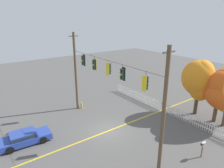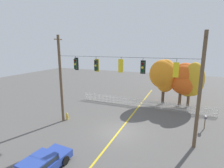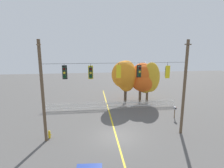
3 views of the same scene
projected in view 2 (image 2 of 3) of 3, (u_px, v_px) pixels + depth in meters
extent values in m
plane|color=#565451|center=(119.00, 132.00, 16.60)|extent=(80.00, 80.00, 0.00)
cube|color=gold|center=(119.00, 132.00, 16.60)|extent=(0.16, 36.00, 0.01)
cylinder|color=brown|center=(61.00, 80.00, 18.12)|extent=(0.28, 0.28, 9.24)
cylinder|color=brown|center=(200.00, 93.00, 13.12)|extent=(0.28, 0.28, 9.24)
cube|color=brown|center=(58.00, 39.00, 17.24)|extent=(0.10, 1.10, 0.10)
cube|color=brown|center=(206.00, 36.00, 12.23)|extent=(0.10, 1.10, 0.10)
cylinder|color=black|center=(119.00, 57.00, 15.08)|extent=(12.98, 0.02, 0.02)
cylinder|color=black|center=(76.00, 57.00, 16.86)|extent=(0.03, 0.03, 0.27)
cube|color=black|center=(77.00, 64.00, 17.11)|extent=(0.43, 0.02, 1.24)
cube|color=#1E3323|center=(76.00, 64.00, 16.99)|extent=(0.30, 0.24, 1.00)
cylinder|color=#410706|center=(75.00, 61.00, 16.80)|extent=(0.20, 0.03, 0.20)
cube|color=#1E3323|center=(75.00, 60.00, 16.74)|extent=(0.22, 0.12, 0.06)
cylinder|color=yellow|center=(75.00, 64.00, 16.87)|extent=(0.20, 0.03, 0.20)
cube|color=#1E3323|center=(75.00, 63.00, 16.81)|extent=(0.22, 0.12, 0.06)
cylinder|color=#073513|center=(75.00, 67.00, 16.94)|extent=(0.20, 0.03, 0.20)
cube|color=#1E3323|center=(75.00, 66.00, 16.88)|extent=(0.22, 0.12, 0.06)
cylinder|color=black|center=(96.00, 58.00, 16.00)|extent=(0.03, 0.03, 0.33)
cube|color=yellow|center=(97.00, 65.00, 16.26)|extent=(0.43, 0.02, 1.22)
cube|color=#1E3323|center=(96.00, 65.00, 16.14)|extent=(0.30, 0.24, 0.98)
cylinder|color=#410706|center=(95.00, 62.00, 15.95)|extent=(0.20, 0.03, 0.20)
cube|color=#1E3323|center=(95.00, 61.00, 15.88)|extent=(0.22, 0.12, 0.06)
cylinder|color=yellow|center=(96.00, 66.00, 16.02)|extent=(0.20, 0.03, 0.20)
cube|color=#1E3323|center=(95.00, 64.00, 15.95)|extent=(0.22, 0.12, 0.06)
cylinder|color=#073513|center=(96.00, 69.00, 16.09)|extent=(0.20, 0.03, 0.20)
cube|color=#1E3323|center=(95.00, 68.00, 16.02)|extent=(0.22, 0.12, 0.06)
cylinder|color=black|center=(121.00, 59.00, 15.04)|extent=(0.03, 0.03, 0.27)
cube|color=yellow|center=(121.00, 66.00, 15.06)|extent=(0.43, 0.02, 1.18)
cube|color=#1E3323|center=(121.00, 66.00, 15.17)|extent=(0.30, 0.24, 0.95)
cylinder|color=#410706|center=(122.00, 62.00, 15.23)|extent=(0.20, 0.03, 0.20)
cube|color=#1E3323|center=(122.00, 61.00, 15.24)|extent=(0.22, 0.12, 0.06)
cylinder|color=yellow|center=(122.00, 66.00, 15.30)|extent=(0.20, 0.03, 0.20)
cube|color=#1E3323|center=(122.00, 64.00, 15.31)|extent=(0.22, 0.12, 0.06)
cylinder|color=#073513|center=(122.00, 69.00, 15.36)|extent=(0.20, 0.03, 0.20)
cube|color=#1E3323|center=(122.00, 68.00, 15.38)|extent=(0.22, 0.12, 0.06)
cylinder|color=black|center=(143.00, 60.00, 14.32)|extent=(0.03, 0.03, 0.34)
cube|color=black|center=(143.00, 67.00, 14.57)|extent=(0.43, 0.02, 1.14)
cube|color=#1E3323|center=(143.00, 67.00, 14.45)|extent=(0.30, 0.24, 0.92)
cylinder|color=#410706|center=(142.00, 64.00, 14.26)|extent=(0.20, 0.03, 0.20)
cube|color=#1E3323|center=(142.00, 62.00, 14.20)|extent=(0.22, 0.12, 0.06)
cylinder|color=yellow|center=(142.00, 67.00, 14.33)|extent=(0.20, 0.03, 0.20)
cube|color=#1E3323|center=(142.00, 66.00, 14.26)|extent=(0.22, 0.12, 0.06)
cylinder|color=#073513|center=(142.00, 71.00, 14.39)|extent=(0.20, 0.03, 0.20)
cube|color=#1E3323|center=(142.00, 70.00, 14.33)|extent=(0.22, 0.12, 0.06)
cylinder|color=black|center=(177.00, 61.00, 13.31)|extent=(0.03, 0.03, 0.40)
cube|color=yellow|center=(176.00, 70.00, 13.34)|extent=(0.43, 0.02, 1.18)
cube|color=black|center=(176.00, 70.00, 13.46)|extent=(0.30, 0.24, 0.95)
cylinder|color=#410706|center=(176.00, 66.00, 13.51)|extent=(0.20, 0.03, 0.20)
cube|color=black|center=(177.00, 64.00, 13.53)|extent=(0.22, 0.12, 0.06)
cylinder|color=yellow|center=(176.00, 70.00, 13.58)|extent=(0.20, 0.03, 0.20)
cube|color=black|center=(176.00, 68.00, 13.60)|extent=(0.22, 0.12, 0.06)
cylinder|color=#073513|center=(176.00, 73.00, 13.65)|extent=(0.20, 0.03, 0.20)
cube|color=black|center=(176.00, 72.00, 13.66)|extent=(0.22, 0.12, 0.06)
cube|color=white|center=(86.00, 96.00, 26.79)|extent=(0.06, 0.04, 1.11)
cube|color=white|center=(87.00, 96.00, 26.71)|extent=(0.06, 0.04, 1.11)
cube|color=white|center=(88.00, 96.00, 26.62)|extent=(0.06, 0.04, 1.11)
cube|color=white|center=(89.00, 96.00, 26.53)|extent=(0.06, 0.04, 1.11)
cube|color=white|center=(91.00, 97.00, 26.45)|extent=(0.06, 0.04, 1.11)
cube|color=white|center=(92.00, 97.00, 26.36)|extent=(0.06, 0.04, 1.11)
cube|color=white|center=(93.00, 97.00, 26.28)|extent=(0.06, 0.04, 1.11)
cube|color=white|center=(94.00, 97.00, 26.19)|extent=(0.06, 0.04, 1.11)
cube|color=white|center=(96.00, 97.00, 26.11)|extent=(0.06, 0.04, 1.11)
cube|color=white|center=(97.00, 97.00, 26.02)|extent=(0.06, 0.04, 1.11)
cube|color=white|center=(98.00, 98.00, 25.94)|extent=(0.06, 0.04, 1.11)
cube|color=white|center=(100.00, 98.00, 25.85)|extent=(0.06, 0.04, 1.11)
cube|color=white|center=(101.00, 98.00, 25.77)|extent=(0.06, 0.04, 1.11)
cube|color=white|center=(102.00, 98.00, 25.68)|extent=(0.06, 0.04, 1.11)
cube|color=white|center=(104.00, 98.00, 25.60)|extent=(0.06, 0.04, 1.11)
cube|color=white|center=(105.00, 98.00, 25.51)|extent=(0.06, 0.04, 1.11)
cube|color=white|center=(106.00, 99.00, 25.43)|extent=(0.06, 0.04, 1.11)
cube|color=white|center=(108.00, 99.00, 25.34)|extent=(0.06, 0.04, 1.11)
cube|color=white|center=(109.00, 99.00, 25.26)|extent=(0.06, 0.04, 1.11)
cube|color=white|center=(111.00, 99.00, 25.17)|extent=(0.06, 0.04, 1.11)
cube|color=white|center=(112.00, 99.00, 25.09)|extent=(0.06, 0.04, 1.11)
cube|color=white|center=(113.00, 99.00, 25.00)|extent=(0.06, 0.04, 1.11)
cube|color=white|center=(115.00, 100.00, 24.91)|extent=(0.06, 0.04, 1.11)
cube|color=white|center=(116.00, 100.00, 24.83)|extent=(0.06, 0.04, 1.11)
cube|color=white|center=(118.00, 100.00, 24.74)|extent=(0.06, 0.04, 1.11)
cube|color=white|center=(119.00, 100.00, 24.66)|extent=(0.06, 0.04, 1.11)
cube|color=white|center=(121.00, 100.00, 24.57)|extent=(0.06, 0.04, 1.11)
cube|color=white|center=(122.00, 100.00, 24.49)|extent=(0.06, 0.04, 1.11)
cube|color=white|center=(124.00, 101.00, 24.40)|extent=(0.06, 0.04, 1.11)
cube|color=white|center=(125.00, 101.00, 24.32)|extent=(0.06, 0.04, 1.11)
cube|color=white|center=(127.00, 101.00, 24.23)|extent=(0.06, 0.04, 1.11)
cube|color=white|center=(128.00, 101.00, 24.15)|extent=(0.06, 0.04, 1.11)
cube|color=white|center=(130.00, 101.00, 24.06)|extent=(0.06, 0.04, 1.11)
cube|color=white|center=(131.00, 102.00, 23.98)|extent=(0.06, 0.04, 1.11)
cube|color=white|center=(133.00, 102.00, 23.89)|extent=(0.06, 0.04, 1.11)
cube|color=white|center=(134.00, 102.00, 23.81)|extent=(0.06, 0.04, 1.11)
cube|color=white|center=(136.00, 102.00, 23.72)|extent=(0.06, 0.04, 1.11)
cube|color=white|center=(137.00, 102.00, 23.64)|extent=(0.06, 0.04, 1.11)
cube|color=white|center=(139.00, 103.00, 23.55)|extent=(0.06, 0.04, 1.11)
cube|color=white|center=(141.00, 103.00, 23.47)|extent=(0.06, 0.04, 1.11)
cube|color=white|center=(142.00, 103.00, 23.38)|extent=(0.06, 0.04, 1.11)
cube|color=white|center=(144.00, 103.00, 23.30)|extent=(0.06, 0.04, 1.11)
cube|color=white|center=(145.00, 103.00, 23.21)|extent=(0.06, 0.04, 1.11)
cube|color=white|center=(147.00, 104.00, 23.12)|extent=(0.06, 0.04, 1.11)
cube|color=white|center=(149.00, 104.00, 23.04)|extent=(0.06, 0.04, 1.11)
cube|color=white|center=(150.00, 104.00, 22.95)|extent=(0.06, 0.04, 1.11)
cube|color=white|center=(152.00, 104.00, 22.87)|extent=(0.06, 0.04, 1.11)
cube|color=white|center=(154.00, 104.00, 22.78)|extent=(0.06, 0.04, 1.11)
cube|color=white|center=(156.00, 105.00, 22.70)|extent=(0.06, 0.04, 1.11)
cube|color=white|center=(157.00, 105.00, 22.61)|extent=(0.06, 0.04, 1.11)
cube|color=white|center=(159.00, 105.00, 22.53)|extent=(0.06, 0.04, 1.11)
cube|color=white|center=(161.00, 105.00, 22.44)|extent=(0.06, 0.04, 1.11)
cube|color=white|center=(163.00, 106.00, 22.36)|extent=(0.06, 0.04, 1.11)
cube|color=white|center=(164.00, 106.00, 22.27)|extent=(0.06, 0.04, 1.11)
cube|color=white|center=(166.00, 106.00, 22.19)|extent=(0.06, 0.04, 1.11)
cube|color=white|center=(168.00, 106.00, 22.10)|extent=(0.06, 0.04, 1.11)
cube|color=white|center=(170.00, 107.00, 22.02)|extent=(0.06, 0.04, 1.11)
cube|color=white|center=(172.00, 107.00, 21.93)|extent=(0.06, 0.04, 1.11)
cube|color=white|center=(173.00, 107.00, 21.85)|extent=(0.06, 0.04, 1.11)
cube|color=white|center=(175.00, 107.00, 21.76)|extent=(0.06, 0.04, 1.11)
cube|color=white|center=(177.00, 107.00, 21.68)|extent=(0.06, 0.04, 1.11)
cube|color=white|center=(179.00, 108.00, 21.59)|extent=(0.06, 0.04, 1.11)
cube|color=white|center=(181.00, 108.00, 21.50)|extent=(0.06, 0.04, 1.11)
cube|color=white|center=(183.00, 108.00, 21.42)|extent=(0.06, 0.04, 1.11)
cube|color=white|center=(185.00, 108.00, 21.33)|extent=(0.06, 0.04, 1.11)
cube|color=white|center=(187.00, 109.00, 21.25)|extent=(0.06, 0.04, 1.11)
cube|color=white|center=(189.00, 109.00, 21.16)|extent=(0.06, 0.04, 1.11)
cube|color=white|center=(191.00, 109.00, 21.08)|extent=(0.06, 0.04, 1.11)
cube|color=white|center=(193.00, 109.00, 20.99)|extent=(0.06, 0.04, 1.11)
cube|color=white|center=(195.00, 110.00, 20.91)|extent=(0.06, 0.04, 1.11)
cube|color=white|center=(197.00, 110.00, 20.82)|extent=(0.06, 0.04, 1.11)
cube|color=white|center=(199.00, 110.00, 20.74)|extent=(0.06, 0.04, 1.11)
cube|color=white|center=(201.00, 110.00, 20.65)|extent=(0.06, 0.04, 1.11)
cube|color=white|center=(203.00, 111.00, 20.57)|extent=(0.06, 0.04, 1.11)
cube|color=white|center=(205.00, 111.00, 20.48)|extent=(0.06, 0.04, 1.11)
cube|color=white|center=(207.00, 111.00, 20.40)|extent=(0.06, 0.04, 1.11)
cube|color=white|center=(209.00, 112.00, 20.31)|extent=(0.06, 0.04, 1.11)
cube|color=white|center=(212.00, 112.00, 20.23)|extent=(0.06, 0.04, 1.11)
cube|color=white|center=(214.00, 112.00, 20.14)|extent=(0.06, 0.04, 1.11)
cube|color=white|center=(216.00, 112.00, 20.06)|extent=(0.06, 0.04, 1.11)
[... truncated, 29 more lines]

